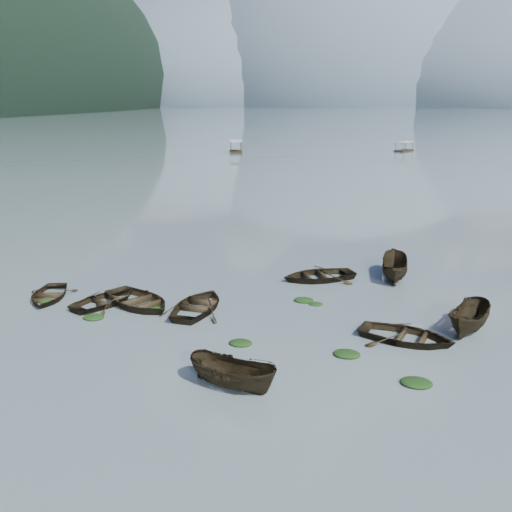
% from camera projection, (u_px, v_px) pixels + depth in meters
% --- Properties ---
extents(ground_plane, '(2400.00, 2400.00, 0.00)m').
position_uv_depth(ground_plane, '(193.00, 378.00, 23.53)').
color(ground_plane, slate).
extents(haze_mtn_a, '(520.00, 520.00, 280.00)m').
position_uv_depth(haze_mtn_a, '(218.00, 105.00, 924.28)').
color(haze_mtn_a, '#475666').
rests_on(haze_mtn_a, ground).
extents(haze_mtn_b, '(520.00, 520.00, 340.00)m').
position_uv_depth(haze_mtn_b, '(342.00, 105.00, 882.64)').
color(haze_mtn_b, '#475666').
rests_on(haze_mtn_b, ground).
extents(haze_mtn_c, '(520.00, 520.00, 260.00)m').
position_uv_depth(haze_mtn_c, '(478.00, 106.00, 840.99)').
color(haze_mtn_c, '#475666').
rests_on(haze_mtn_c, ground).
extents(rowboat_0, '(3.86, 4.63, 0.83)m').
position_uv_depth(rowboat_0, '(49.00, 299.00, 32.88)').
color(rowboat_0, black).
rests_on(rowboat_0, ground).
extents(rowboat_1, '(4.44, 5.00, 0.86)m').
position_uv_depth(rowboat_1, '(106.00, 304.00, 32.04)').
color(rowboat_1, black).
rests_on(rowboat_1, ground).
extents(rowboat_2, '(4.22, 2.59, 1.53)m').
position_uv_depth(rowboat_2, '(233.00, 388.00, 22.80)').
color(rowboat_2, black).
rests_on(rowboat_2, ground).
extents(rowboat_3, '(3.73, 4.95, 0.97)m').
position_uv_depth(rowboat_3, '(199.00, 310.00, 31.12)').
color(rowboat_3, black).
rests_on(rowboat_3, ground).
extents(rowboat_4, '(5.20, 4.29, 0.93)m').
position_uv_depth(rowboat_4, '(406.00, 341.00, 27.15)').
color(rowboat_4, black).
rests_on(rowboat_4, ground).
extents(rowboat_5, '(3.05, 4.44, 1.61)m').
position_uv_depth(rowboat_5, '(469.00, 331.00, 28.30)').
color(rowboat_5, black).
rests_on(rowboat_5, ground).
extents(rowboat_6, '(6.10, 5.69, 1.03)m').
position_uv_depth(rowboat_6, '(139.00, 306.00, 31.74)').
color(rowboat_6, black).
rests_on(rowboat_6, ground).
extents(rowboat_7, '(5.79, 5.26, 0.98)m').
position_uv_depth(rowboat_7, '(318.00, 279.00, 36.35)').
color(rowboat_7, black).
rests_on(rowboat_7, ground).
extents(rowboat_8, '(1.65, 4.34, 1.67)m').
position_uv_depth(rowboat_8, '(393.00, 278.00, 36.62)').
color(rowboat_8, black).
rests_on(rowboat_8, ground).
extents(weed_clump_0, '(1.14, 0.93, 0.25)m').
position_uv_depth(weed_clump_0, '(94.00, 318.00, 29.95)').
color(weed_clump_0, black).
rests_on(weed_clump_0, ground).
extents(weed_clump_1, '(1.11, 0.89, 0.24)m').
position_uv_depth(weed_clump_1, '(241.00, 344.00, 26.81)').
color(weed_clump_1, black).
rests_on(weed_clump_1, ground).
extents(weed_clump_2, '(1.22, 0.97, 0.26)m').
position_uv_depth(weed_clump_2, '(347.00, 355.00, 25.64)').
color(weed_clump_2, black).
rests_on(weed_clump_2, ground).
extents(weed_clump_3, '(0.83, 0.70, 0.18)m').
position_uv_depth(weed_clump_3, '(316.00, 305.00, 31.95)').
color(weed_clump_3, black).
rests_on(weed_clump_3, ground).
extents(weed_clump_4, '(1.30, 1.03, 0.27)m').
position_uv_depth(weed_clump_4, '(416.00, 384.00, 23.05)').
color(weed_clump_4, black).
rests_on(weed_clump_4, ground).
extents(weed_clump_5, '(1.16, 0.94, 0.25)m').
position_uv_depth(weed_clump_5, '(48.00, 301.00, 32.42)').
color(weed_clump_5, black).
rests_on(weed_clump_5, ground).
extents(weed_clump_6, '(0.94, 0.78, 0.19)m').
position_uv_depth(weed_clump_6, '(157.00, 310.00, 31.12)').
color(weed_clump_6, black).
rests_on(weed_clump_6, ground).
extents(weed_clump_7, '(1.13, 0.90, 0.25)m').
position_uv_depth(weed_clump_7, '(304.00, 301.00, 32.49)').
color(weed_clump_7, black).
rests_on(weed_clump_7, ground).
extents(pontoon_left, '(4.22, 6.80, 2.43)m').
position_uv_depth(pontoon_left, '(236.00, 153.00, 120.56)').
color(pontoon_left, black).
rests_on(pontoon_left, ground).
extents(pontoon_centre, '(4.37, 5.55, 1.98)m').
position_uv_depth(pontoon_centre, '(404.00, 151.00, 123.34)').
color(pontoon_centre, black).
rests_on(pontoon_centre, ground).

